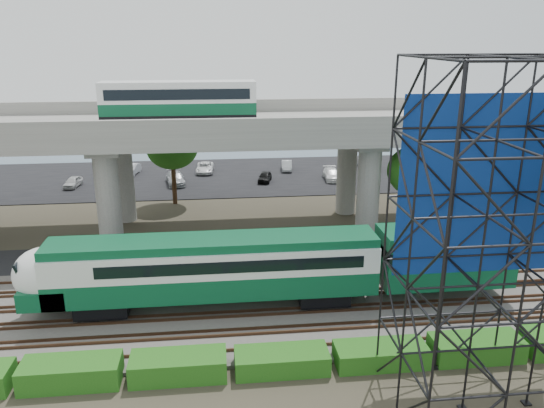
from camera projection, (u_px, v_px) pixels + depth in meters
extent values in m
plane|color=#474233|center=(255.00, 326.00, 30.11)|extent=(140.00, 140.00, 0.00)
cube|color=slate|center=(252.00, 307.00, 31.98)|extent=(90.00, 12.00, 0.20)
cube|color=black|center=(244.00, 254.00, 40.05)|extent=(90.00, 5.00, 0.08)
cube|color=black|center=(232.00, 176.00, 62.33)|extent=(90.00, 18.00, 0.08)
cube|color=#3F5668|center=(227.00, 141.00, 83.18)|extent=(140.00, 40.00, 0.03)
cube|color=#472D1E|center=(259.00, 348.00, 27.45)|extent=(90.00, 0.08, 0.16)
cube|color=#472D1E|center=(256.00, 333.00, 28.81)|extent=(90.00, 0.08, 0.16)
cube|color=#472D1E|center=(256.00, 328.00, 29.35)|extent=(90.00, 0.08, 0.16)
cube|color=#472D1E|center=(254.00, 315.00, 30.71)|extent=(90.00, 0.08, 0.16)
cube|color=#472D1E|center=(253.00, 310.00, 31.24)|extent=(90.00, 0.08, 0.16)
cube|color=#472D1E|center=(251.00, 299.00, 32.61)|extent=(90.00, 0.08, 0.16)
cube|color=#472D1E|center=(251.00, 295.00, 33.14)|extent=(90.00, 0.08, 0.16)
cube|color=#472D1E|center=(249.00, 285.00, 34.50)|extent=(90.00, 0.08, 0.16)
cube|color=#472D1E|center=(248.00, 281.00, 35.03)|extent=(90.00, 0.08, 0.16)
cube|color=#472D1E|center=(247.00, 272.00, 36.40)|extent=(90.00, 0.08, 0.16)
cube|color=black|center=(103.00, 304.00, 30.86)|extent=(3.00, 2.20, 0.90)
cube|color=black|center=(323.00, 293.00, 32.21)|extent=(3.00, 2.20, 0.90)
cube|color=#0B4D2D|center=(215.00, 281.00, 31.19)|extent=(19.00, 3.00, 1.40)
cube|color=silver|center=(214.00, 258.00, 30.75)|extent=(19.00, 3.00, 1.50)
cube|color=#0B4D2D|center=(213.00, 242.00, 30.45)|extent=(19.00, 2.60, 0.50)
cube|color=black|center=(231.00, 257.00, 30.84)|extent=(15.00, 3.06, 0.70)
ellipsoid|color=silver|center=(46.00, 275.00, 29.94)|extent=(3.60, 3.00, 3.20)
cube|color=#0B4D2D|center=(48.00, 291.00, 30.25)|extent=(2.60, 3.00, 1.10)
cube|color=black|center=(24.00, 267.00, 29.67)|extent=(0.48, 2.00, 1.09)
cube|color=#0B4D2D|center=(444.00, 255.00, 32.34)|extent=(8.00, 3.00, 3.40)
cube|color=#9E9B93|center=(238.00, 129.00, 42.68)|extent=(80.00, 12.00, 1.20)
cube|color=#9E9B93|center=(242.00, 126.00, 36.89)|extent=(80.00, 0.50, 1.10)
cube|color=#9E9B93|center=(235.00, 106.00, 47.79)|extent=(80.00, 0.50, 1.10)
cylinder|color=#9E9B93|center=(108.00, 200.00, 39.72)|extent=(1.80, 1.80, 8.00)
cylinder|color=#9E9B93|center=(123.00, 177.00, 46.35)|extent=(1.80, 1.80, 8.00)
cube|color=#9E9B93|center=(112.00, 142.00, 41.92)|extent=(2.40, 9.00, 0.60)
cylinder|color=#9E9B93|center=(368.00, 192.00, 41.79)|extent=(1.80, 1.80, 8.00)
cylinder|color=#9E9B93|center=(347.00, 171.00, 48.42)|extent=(1.80, 1.80, 8.00)
cube|color=#9E9B93|center=(359.00, 138.00, 43.99)|extent=(2.40, 9.00, 0.60)
cylinder|color=#9E9B93|center=(532.00, 166.00, 50.28)|extent=(1.80, 1.80, 8.00)
cube|color=black|center=(180.00, 118.00, 41.92)|extent=(12.00, 2.50, 0.70)
cube|color=#0B4D2D|center=(179.00, 108.00, 41.68)|extent=(12.00, 2.50, 0.90)
cube|color=silver|center=(179.00, 94.00, 41.35)|extent=(12.00, 2.50, 1.30)
cube|color=black|center=(179.00, 93.00, 41.33)|extent=(11.00, 2.56, 0.80)
cube|color=silver|center=(178.00, 83.00, 41.11)|extent=(12.00, 2.40, 0.30)
cube|color=navy|center=(486.00, 187.00, 23.66)|extent=(8.10, 0.08, 8.25)
cube|color=black|center=(494.00, 405.00, 23.56)|extent=(9.36, 6.36, 0.08)
cube|color=#175212|center=(71.00, 373.00, 24.93)|extent=(4.60, 1.80, 1.20)
cube|color=#175212|center=(179.00, 366.00, 25.45)|extent=(4.60, 1.80, 1.15)
cube|color=#175212|center=(282.00, 361.00, 25.98)|extent=(4.60, 1.80, 1.03)
cube|color=#175212|center=(381.00, 355.00, 26.50)|extent=(4.60, 1.80, 1.01)
cube|color=#175212|center=(476.00, 348.00, 27.01)|extent=(4.60, 1.80, 1.12)
cylinder|color=#382314|center=(415.00, 209.00, 42.68)|extent=(0.44, 0.44, 4.80)
ellipsoid|color=#175212|center=(419.00, 171.00, 41.72)|extent=(4.94, 4.94, 4.18)
cylinder|color=#382314|center=(174.00, 180.00, 51.51)|extent=(0.44, 0.44, 4.80)
ellipsoid|color=#175212|center=(172.00, 147.00, 50.55)|extent=(4.94, 4.94, 4.18)
imported|color=black|center=(142.00, 245.00, 39.73)|extent=(5.69, 4.12, 1.44)
imported|color=#B8B8B8|center=(73.00, 182.00, 57.50)|extent=(1.71, 3.37, 1.10)
imported|color=#B3B5BB|center=(132.00, 169.00, 62.80)|extent=(1.91, 3.84, 1.21)
imported|color=#95979C|center=(175.00, 178.00, 58.61)|extent=(2.51, 4.74, 1.31)
imported|color=white|center=(205.00, 168.00, 63.70)|extent=(2.15, 4.33, 1.18)
imported|color=black|center=(265.00, 177.00, 59.67)|extent=(2.04, 3.46, 1.11)
imported|color=#9B9FA2|center=(287.00, 166.00, 64.73)|extent=(1.58, 3.58, 1.14)
imported|color=silver|center=(332.00, 174.00, 60.45)|extent=(1.94, 4.30, 1.22)
imported|color=#B7B8BF|center=(367.00, 163.00, 65.75)|extent=(3.06, 5.04, 1.31)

